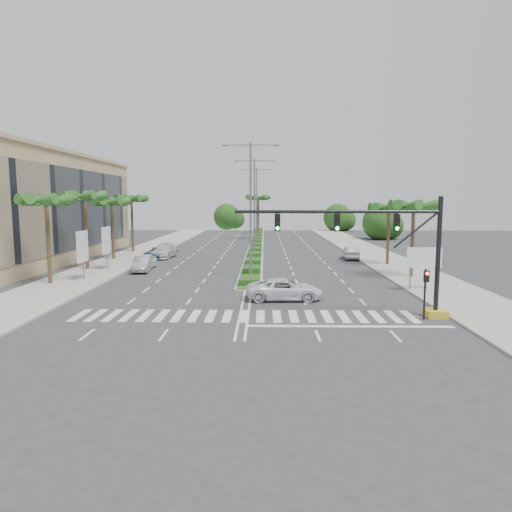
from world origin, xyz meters
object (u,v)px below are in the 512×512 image
(car_parked_b, at_px, (142,264))
(car_parked_d, at_px, (164,251))
(car_parked_a, at_px, (145,262))
(car_parked_c, at_px, (156,253))
(car_crossing, at_px, (285,289))
(car_right, at_px, (351,253))

(car_parked_b, height_order, car_parked_d, car_parked_d)
(car_parked_a, height_order, car_parked_c, car_parked_a)
(car_parked_c, xyz_separation_m, car_crossing, (14.47, -22.91, 0.08))
(car_crossing, distance_m, car_right, 24.19)
(car_parked_c, bearing_deg, car_parked_a, -80.63)
(car_parked_b, relative_size, car_right, 0.97)
(car_parked_d, distance_m, car_right, 22.60)
(car_parked_b, bearing_deg, car_parked_a, 89.59)
(car_parked_a, relative_size, car_parked_b, 1.01)
(car_parked_c, height_order, car_right, car_right)
(car_parked_a, xyz_separation_m, car_parked_d, (-0.04, 9.30, 0.07))
(car_parked_b, relative_size, car_parked_c, 0.93)
(car_parked_d, height_order, car_crossing, car_parked_d)
(car_parked_b, height_order, car_parked_c, car_parked_b)
(car_parked_b, height_order, car_crossing, car_crossing)
(car_parked_c, distance_m, car_right, 23.36)
(car_parked_d, bearing_deg, car_parked_c, -134.66)
(car_parked_d, bearing_deg, car_parked_b, -83.45)
(car_parked_c, bearing_deg, car_right, 2.96)
(car_parked_b, bearing_deg, car_parked_c, 89.16)
(car_parked_c, distance_m, car_parked_d, 1.03)
(car_parked_a, bearing_deg, car_parked_d, 89.77)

